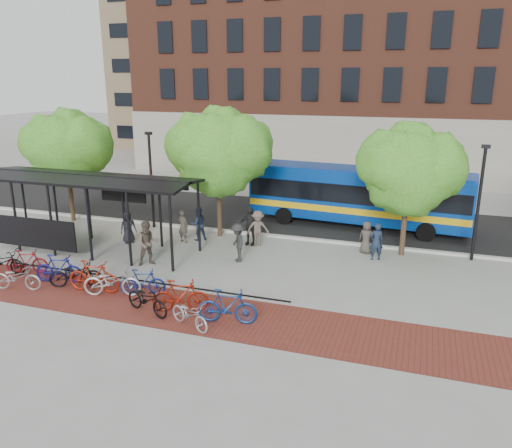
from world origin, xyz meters
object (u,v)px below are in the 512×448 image
(bike_5, at_px, (94,276))
(bike_11, at_px, (228,306))
(pedestrian_0, at_px, (128,227))
(pedestrian_9, at_px, (238,243))
(bus, at_px, (358,193))
(bike_6, at_px, (112,281))
(bike_4, at_px, (76,274))
(tree_c, at_px, (411,167))
(pedestrian_3, at_px, (258,229))
(lamp_post_left, at_px, (151,177))
(bike_7, at_px, (143,282))
(pedestrian_2, at_px, (198,224))
(bike_0, at_px, (3,261))
(bike_8, at_px, (147,299))
(pedestrian_1, at_px, (183,226))
(pedestrian_8, at_px, (148,243))
(tree_b, at_px, (220,149))
(bike_2, at_px, (17,277))
(bike_9, at_px, (180,296))
(tree_a, at_px, (68,146))
(bike_3, at_px, (59,269))
(lamp_post_right, at_px, (479,200))
(pedestrian_6, at_px, (366,237))
(bus_shelter, at_px, (84,187))
(bike_1, at_px, (27,262))
(pedestrian_4, at_px, (250,226))
(bike_10, at_px, (190,314))

(bike_5, relative_size, bike_11, 1.04)
(pedestrian_0, distance_m, pedestrian_9, 6.06)
(bus, height_order, bike_6, bus)
(bike_4, height_order, pedestrian_9, pedestrian_9)
(tree_c, xyz_separation_m, pedestrian_3, (-6.74, -0.95, -3.18))
(lamp_post_left, bearing_deg, bike_7, -62.88)
(pedestrian_2, bearing_deg, bike_0, 8.87)
(bike_8, relative_size, pedestrian_2, 1.17)
(pedestrian_1, height_order, pedestrian_8, pedestrian_8)
(tree_b, xyz_separation_m, tree_c, (8.99, -0.00, -0.41))
(bike_2, distance_m, bike_9, 6.78)
(tree_a, relative_size, bike_3, 3.22)
(lamp_post_left, distance_m, lamp_post_right, 16.00)
(pedestrian_6, bearing_deg, bus_shelter, 32.32)
(bus_shelter, distance_m, bike_6, 6.42)
(bike_3, xyz_separation_m, bike_11, (7.58, -1.07, 0.02))
(bike_5, bearing_deg, lamp_post_left, 9.26)
(bike_4, bearing_deg, pedestrian_2, -38.95)
(bike_2, relative_size, bike_8, 0.97)
(bike_8, relative_size, pedestrian_6, 1.29)
(lamp_post_left, distance_m, bike_4, 8.48)
(tree_a, xyz_separation_m, pedestrian_3, (11.25, -0.95, -3.36))
(bike_2, bearing_deg, pedestrian_1, -37.93)
(lamp_post_left, xyz_separation_m, bike_1, (-1.63, -7.55, -2.24))
(bike_7, height_order, pedestrian_1, pedestrian_1)
(bike_4, relative_size, pedestrian_9, 1.18)
(bus, distance_m, pedestrian_0, 12.14)
(bike_1, bearing_deg, bike_6, -121.93)
(bus, bearing_deg, tree_b, -142.46)
(pedestrian_4, distance_m, pedestrian_6, 5.51)
(bus, relative_size, bike_3, 6.21)
(bike_2, xyz_separation_m, bike_7, (4.80, 1.11, 0.01))
(pedestrian_2, bearing_deg, bike_10, 72.99)
(bike_6, relative_size, bike_7, 1.26)
(tree_c, distance_m, pedestrian_6, 3.71)
(pedestrian_1, bearing_deg, bike_3, 83.90)
(bike_1, relative_size, bike_9, 0.86)
(lamp_post_left, relative_size, bike_4, 2.51)
(tree_c, bearing_deg, pedestrian_8, -155.04)
(lamp_post_right, relative_size, pedestrian_0, 3.26)
(tree_a, distance_m, bike_3, 9.98)
(bike_5, bearing_deg, pedestrian_0, 14.42)
(bike_2, bearing_deg, bike_9, -99.93)
(tree_b, height_order, lamp_post_left, tree_b)
(tree_c, height_order, pedestrian_4, tree_c)
(tree_b, relative_size, bike_5, 3.10)
(bus, xyz_separation_m, bike_6, (-7.37, -12.08, -1.25))
(pedestrian_9, bearing_deg, bike_5, -74.50)
(bike_6, xyz_separation_m, bike_10, (3.81, -1.32, -0.11))
(bike_0, relative_size, pedestrian_1, 1.25)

